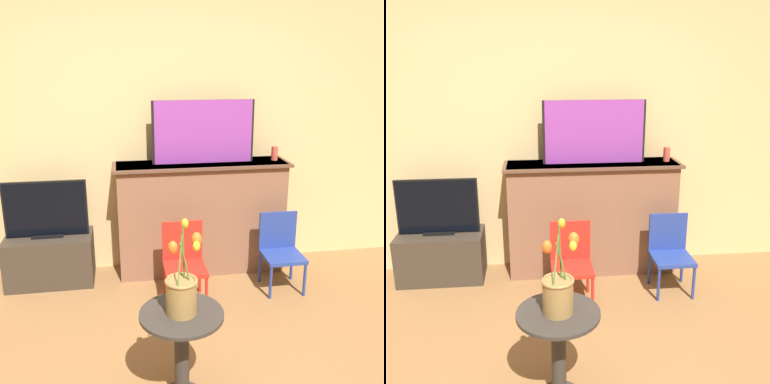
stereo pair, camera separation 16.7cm
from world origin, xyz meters
TOP-DOWN VIEW (x-y plane):
  - wall_back at (0.00, 2.13)m, footprint 8.00×0.06m
  - fireplace_mantel at (0.34, 1.93)m, footprint 1.53×0.38m
  - painting at (0.35, 1.93)m, footprint 0.88×0.03m
  - mantel_candle at (0.99, 1.93)m, footprint 0.06×0.06m
  - tv_stand at (-0.99, 1.88)m, footprint 0.73×0.39m
  - tv_monitor at (-0.99, 1.89)m, footprint 0.68×0.12m
  - chair_red at (0.11, 1.41)m, footprint 0.32×0.32m
  - chair_blue at (0.94, 1.50)m, footprint 0.32×0.32m
  - side_table at (-0.06, 0.31)m, footprint 0.46×0.46m
  - vase_tulips at (-0.06, 0.31)m, footprint 0.21×0.24m

SIDE VIEW (x-z plane):
  - tv_stand at x=-0.99m, z-range 0.00..0.42m
  - chair_red at x=0.11m, z-range 0.03..0.67m
  - chair_blue at x=0.94m, z-range 0.03..0.67m
  - side_table at x=-0.06m, z-range 0.08..0.64m
  - fireplace_mantel at x=0.34m, z-range 0.01..1.01m
  - tv_monitor at x=-0.99m, z-range 0.41..0.89m
  - vase_tulips at x=-0.06m, z-range 0.44..0.96m
  - mantel_candle at x=0.99m, z-range 1.00..1.12m
  - painting at x=0.35m, z-range 1.00..1.53m
  - wall_back at x=0.00m, z-range 0.00..2.70m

